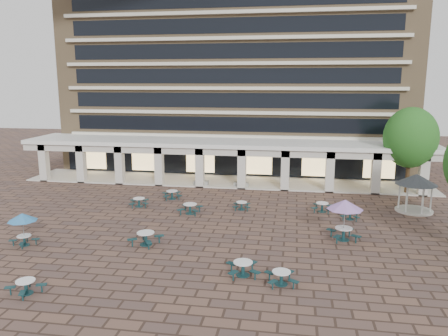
{
  "coord_description": "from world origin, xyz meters",
  "views": [
    {
      "loc": [
        7.13,
        -29.36,
        10.48
      ],
      "look_at": [
        1.86,
        3.0,
        3.91
      ],
      "focal_mm": 35.0,
      "sensor_mm": 36.0,
      "label": 1
    }
  ],
  "objects": [
    {
      "name": "tree_east_c",
      "position": [
        17.72,
        12.92,
        5.32
      ],
      "size": [
        4.89,
        4.89,
        8.15
      ],
      "color": "#3D2A18",
      "rests_on": "ground"
    },
    {
      "name": "picnic_table_10",
      "position": [
        2.98,
        5.18,
        0.4
      ],
      "size": [
        1.57,
        1.57,
        0.66
      ],
      "rotation": [
        0.0,
        0.0,
        0.08
      ],
      "color": "#133A3B",
      "rests_on": "ground"
    },
    {
      "name": "ground",
      "position": [
        0.0,
        0.0,
        0.0
      ],
      "size": [
        120.0,
        120.0,
        0.0
      ],
      "primitive_type": "plane",
      "color": "brown",
      "rests_on": "ground"
    },
    {
      "name": "picnic_table_4",
      "position": [
        -9.94,
        -5.02,
        1.82
      ],
      "size": [
        1.86,
        1.86,
        2.14
      ],
      "rotation": [
        0.0,
        0.0,
        -0.43
      ],
      "color": "#133A3B",
      "rests_on": "ground"
    },
    {
      "name": "picnic_table_13",
      "position": [
        9.53,
        5.64,
        0.45
      ],
      "size": [
        1.88,
        1.88,
        0.75
      ],
      "rotation": [
        0.0,
        0.0,
        -0.18
      ],
      "color": "#133A3B",
      "rests_on": "ground"
    },
    {
      "name": "picnic_table_7",
      "position": [
        11.54,
        3.95,
        0.39
      ],
      "size": [
        1.65,
        1.65,
        0.66
      ],
      "rotation": [
        0.0,
        0.0,
        -0.17
      ],
      "color": "#133A3B",
      "rests_on": "ground"
    },
    {
      "name": "picnic_table_8",
      "position": [
        -5.71,
        4.67,
        0.44
      ],
      "size": [
        1.95,
        1.95,
        0.74
      ],
      "rotation": [
        0.0,
        0.0,
        0.3
      ],
      "color": "#133A3B",
      "rests_on": "ground"
    },
    {
      "name": "picnic_table_2",
      "position": [
        6.68,
        -7.93,
        0.44
      ],
      "size": [
        1.87,
        1.87,
        0.74
      ],
      "rotation": [
        0.0,
        0.0,
        0.21
      ],
      "color": "#133A3B",
      "rests_on": "ground"
    },
    {
      "name": "planter_left",
      "position": [
        -2.11,
        12.9,
        0.54
      ],
      "size": [
        1.5,
        0.77,
        1.31
      ],
      "color": "gray",
      "rests_on": "ground"
    },
    {
      "name": "picnic_table_12",
      "position": [
        -3.62,
        7.47,
        0.46
      ],
      "size": [
        2.07,
        2.07,
        0.77
      ],
      "rotation": [
        0.0,
        0.0,
        0.36
      ],
      "color": "#133A3B",
      "rests_on": "ground"
    },
    {
      "name": "planter_right",
      "position": [
        2.0,
        12.9,
        0.45
      ],
      "size": [
        1.5,
        0.61,
        1.19
      ],
      "color": "gray",
      "rests_on": "ground"
    },
    {
      "name": "picnic_table_5",
      "position": [
        -2.21,
        -3.66,
        0.51
      ],
      "size": [
        2.2,
        2.2,
        0.85
      ],
      "rotation": [
        0.0,
        0.0,
        -0.25
      ],
      "color": "#133A3B",
      "rests_on": "ground"
    },
    {
      "name": "apartment_building",
      "position": [
        0.0,
        25.47,
        12.6
      ],
      "size": [
        40.0,
        15.5,
        25.2
      ],
      "color": "#947853",
      "rests_on": "ground"
    },
    {
      "name": "picnic_table_9",
      "position": [
        -0.96,
        3.4,
        0.49
      ],
      "size": [
        1.93,
        1.93,
        0.82
      ],
      "rotation": [
        0.0,
        0.0,
        -0.07
      ],
      "color": "#133A3B",
      "rests_on": "ground"
    },
    {
      "name": "retail_arcade",
      "position": [
        0.0,
        14.8,
        3.0
      ],
      "size": [
        42.0,
        6.6,
        4.4
      ],
      "color": "white",
      "rests_on": "ground"
    },
    {
      "name": "picnic_table_11",
      "position": [
        10.56,
        -0.72,
        2.36
      ],
      "size": [
        2.4,
        2.4,
        2.78
      ],
      "rotation": [
        0.0,
        0.0,
        0.22
      ],
      "color": "#133A3B",
      "rests_on": "ground"
    },
    {
      "name": "picnic_table_3",
      "position": [
        4.57,
        -7.19,
        0.48
      ],
      "size": [
        2.06,
        2.06,
        0.8
      ],
      "rotation": [
        0.0,
        0.0,
        0.23
      ],
      "color": "#133A3B",
      "rests_on": "ground"
    },
    {
      "name": "picnic_table_1",
      "position": [
        -5.91,
        -11.0,
        0.42
      ],
      "size": [
        1.95,
        1.95,
        0.71
      ],
      "rotation": [
        0.0,
        0.0,
        -0.42
      ],
      "color": "#133A3B",
      "rests_on": "ground"
    },
    {
      "name": "gazebo",
      "position": [
        16.96,
        6.99,
        2.32
      ],
      "size": [
        3.31,
        3.31,
        3.08
      ],
      "rotation": [
        0.0,
        0.0,
        -0.26
      ],
      "color": "beige",
      "rests_on": "ground"
    }
  ]
}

